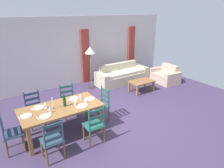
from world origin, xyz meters
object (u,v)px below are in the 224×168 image
Objects in this scene: dining_chair_near_right at (95,125)px; wine_glass_near_left at (50,108)px; dining_chair_far_right at (69,101)px; dining_chair_head_east at (102,105)px; wine_glass_far_right at (80,95)px; armchair_upholstered at (165,76)px; wine_glass_near_right at (85,98)px; standing_lamp at (90,53)px; dining_chair_head_west at (10,133)px; dining_table at (61,110)px; couch at (122,76)px; wine_glass_far_left at (45,104)px; wine_bottle at (65,102)px; coffee_table at (142,83)px; dining_chair_near_left at (53,140)px; coffee_cup_primary at (75,103)px; dining_chair_far_left at (35,109)px.

dining_chair_near_right is 1.07m from wine_glass_near_left.
dining_chair_far_right is 1.00× the size of dining_chair_head_east.
wine_glass_far_right is 4.64m from armchair_upholstered.
dining_chair_far_right is at bearing 98.14° from wine_glass_near_right.
dining_chair_head_west is at bearing -143.66° from standing_lamp.
dining_chair_far_right is at bearing 57.37° from dining_table.
standing_lamp reaches higher than armchair_upholstered.
dining_chair_near_right reaches higher than couch.
dining_chair_head_west is at bearing -179.30° from dining_table.
dining_chair_far_right is 0.73m from wine_glass_far_right.
wine_glass_far_left is at bearing 178.80° from wine_glass_far_right.
couch is 1.89m from armchair_upholstered.
dining_chair_far_right is 4.60m from armchair_upholstered.
wine_bottle is at bearing -163.03° from wine_glass_far_right.
dining_chair_head_east is 5.96× the size of wine_glass_far_right.
dining_table is at bearing -166.49° from armchair_upholstered.
wine_glass_near_right is at bearing -11.45° from wine_bottle.
standing_lamp is (1.59, 3.12, 0.93)m from dining_chair_near_right.
dining_chair_head_east reaches higher than couch.
wine_bottle is at bearing -116.68° from dining_chair_far_right.
dining_chair_head_west is 4.72m from coffee_table.
armchair_upholstered is at bearing 16.66° from wine_glass_near_right.
wine_glass_far_right is at bearing -123.93° from standing_lamp.
dining_chair_near_left reaches higher than coffee_table.
coffee_cup_primary is 4.92m from armchair_upholstered.
standing_lamp reaches higher than dining_chair_far_right.
wine_glass_near_left is 1.00× the size of wine_glass_near_right.
dining_chair_near_right reaches higher than wine_glass_near_left.
dining_chair_near_right is 0.92m from wine_bottle.
armchair_upholstered is 0.74× the size of standing_lamp.
dining_chair_head_east is at bearing 6.44° from wine_glass_near_left.
dining_chair_near_left is 1.00× the size of dining_chair_far_left.
dining_chair_near_right is 3.44m from coffee_table.
dining_chair_far_left is 1.22m from coffee_cup_primary.
dining_chair_far_left reaches higher than wine_glass_far_right.
wine_glass_near_left is at bearing -162.14° from wine_bottle.
wine_glass_near_right is (1.76, -0.10, 0.38)m from dining_chair_head_west.
dining_chair_far_left is 1.76m from dining_chair_head_east.
wine_glass_far_right reaches higher than couch.
coffee_cup_primary is at bearing -47.64° from dining_chair_far_left.
wine_glass_far_left is at bearing -137.29° from standing_lamp.
dining_chair_far_left is 3.14m from standing_lamp.
dining_chair_near_right is 1.50m from dining_chair_far_right.
dining_table is 0.93m from dining_chair_near_left.
dining_table is 0.23m from wine_bottle.
wine_glass_far_left is (-0.80, -0.59, 0.38)m from dining_chair_far_right.
dining_chair_head_east is 3.16m from couch.
wine_glass_far_left is at bearing -167.80° from coffee_table.
coffee_table is 0.55× the size of standing_lamp.
dining_table is 11.80× the size of wine_glass_near_right.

